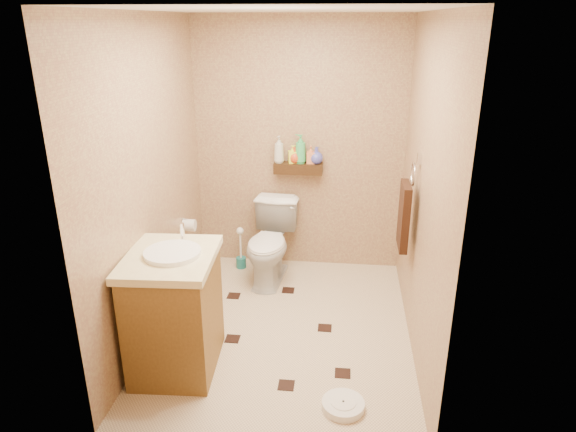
# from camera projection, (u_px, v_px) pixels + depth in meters

# --- Properties ---
(ground) EXTENTS (2.50, 2.50, 0.00)m
(ground) POSITION_uv_depth(u_px,v_px,m) (284.00, 328.00, 4.16)
(ground) COLOR beige
(ground) RESTS_ON ground
(wall_back) EXTENTS (2.00, 0.04, 2.40)m
(wall_back) POSITION_uv_depth(u_px,v_px,m) (299.00, 148.00, 4.89)
(wall_back) COLOR tan
(wall_back) RESTS_ON ground
(wall_front) EXTENTS (2.00, 0.04, 2.40)m
(wall_front) POSITION_uv_depth(u_px,v_px,m) (253.00, 263.00, 2.57)
(wall_front) COLOR tan
(wall_front) RESTS_ON ground
(wall_left) EXTENTS (0.04, 2.50, 2.40)m
(wall_left) POSITION_uv_depth(u_px,v_px,m) (151.00, 183.00, 3.83)
(wall_left) COLOR tan
(wall_left) RESTS_ON ground
(wall_right) EXTENTS (0.04, 2.50, 2.40)m
(wall_right) POSITION_uv_depth(u_px,v_px,m) (424.00, 192.00, 3.62)
(wall_right) COLOR tan
(wall_right) RESTS_ON ground
(ceiling) EXTENTS (2.00, 2.50, 0.02)m
(ceiling) POSITION_uv_depth(u_px,v_px,m) (283.00, 10.00, 3.30)
(ceiling) COLOR silver
(ceiling) RESTS_ON wall_back
(wall_shelf) EXTENTS (0.46, 0.14, 0.10)m
(wall_shelf) POSITION_uv_depth(u_px,v_px,m) (298.00, 168.00, 4.88)
(wall_shelf) COLOR #39220F
(wall_shelf) RESTS_ON wall_back
(floor_accents) EXTENTS (1.11, 1.42, 0.01)m
(floor_accents) POSITION_uv_depth(u_px,v_px,m) (283.00, 331.00, 4.11)
(floor_accents) COLOR black
(floor_accents) RESTS_ON ground
(toilet) EXTENTS (0.48, 0.77, 0.75)m
(toilet) POSITION_uv_depth(u_px,v_px,m) (270.00, 243.00, 4.82)
(toilet) COLOR white
(toilet) RESTS_ON ground
(vanity) EXTENTS (0.63, 0.75, 1.01)m
(vanity) POSITION_uv_depth(u_px,v_px,m) (175.00, 310.00, 3.57)
(vanity) COLOR brown
(vanity) RESTS_ON ground
(bathroom_scale) EXTENTS (0.32, 0.32, 0.06)m
(bathroom_scale) POSITION_uv_depth(u_px,v_px,m) (343.00, 405.00, 3.29)
(bathroom_scale) COLOR white
(bathroom_scale) RESTS_ON ground
(toilet_brush) EXTENTS (0.10, 0.10, 0.43)m
(toilet_brush) POSITION_uv_depth(u_px,v_px,m) (241.00, 254.00, 5.13)
(toilet_brush) COLOR #1B6F6F
(toilet_brush) RESTS_ON ground
(towel_ring) EXTENTS (0.12, 0.30, 0.76)m
(towel_ring) POSITION_uv_depth(u_px,v_px,m) (405.00, 213.00, 3.95)
(towel_ring) COLOR silver
(towel_ring) RESTS_ON wall_right
(toilet_paper) EXTENTS (0.12, 0.11, 0.12)m
(toilet_paper) POSITION_uv_depth(u_px,v_px,m) (189.00, 225.00, 4.64)
(toilet_paper) COLOR white
(toilet_paper) RESTS_ON wall_left
(bottle_a) EXTENTS (0.12, 0.12, 0.25)m
(bottle_a) POSITION_uv_depth(u_px,v_px,m) (279.00, 149.00, 4.83)
(bottle_a) COLOR beige
(bottle_a) RESTS_ON wall_shelf
(bottle_b) EXTENTS (0.09, 0.09, 0.17)m
(bottle_b) POSITION_uv_depth(u_px,v_px,m) (292.00, 154.00, 4.83)
(bottle_b) COLOR #EAFB34
(bottle_b) RESTS_ON wall_shelf
(bottle_c) EXTENTS (0.15, 0.15, 0.15)m
(bottle_c) POSITION_uv_depth(u_px,v_px,m) (295.00, 155.00, 4.83)
(bottle_c) COLOR #D14618
(bottle_c) RESTS_ON wall_shelf
(bottle_d) EXTENTS (0.12, 0.12, 0.28)m
(bottle_d) POSITION_uv_depth(u_px,v_px,m) (301.00, 149.00, 4.81)
(bottle_d) COLOR #39AC5E
(bottle_d) RESTS_ON wall_shelf
(bottle_e) EXTENTS (0.08, 0.08, 0.17)m
(bottle_e) POSITION_uv_depth(u_px,v_px,m) (311.00, 155.00, 4.82)
(bottle_e) COLOR #E27C4B
(bottle_e) RESTS_ON wall_shelf
(bottle_f) EXTENTS (0.17, 0.17, 0.16)m
(bottle_f) POSITION_uv_depth(u_px,v_px,m) (316.00, 155.00, 4.81)
(bottle_f) COLOR #4549AC
(bottle_f) RESTS_ON wall_shelf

